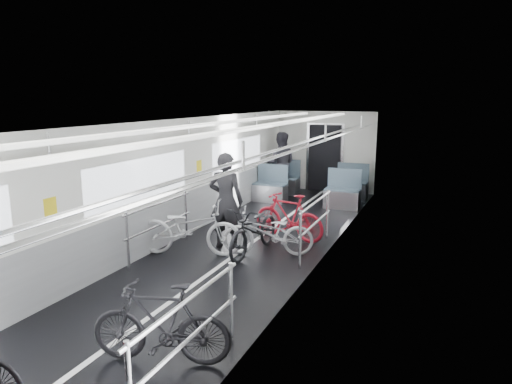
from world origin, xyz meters
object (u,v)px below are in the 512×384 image
person_seated (281,163)px  bike_aisle (255,229)px  bike_right_far (289,216)px  bike_right_near (161,323)px  bike_left_far (190,228)px  bike_right_mid (268,232)px  person_standing (226,201)px

person_seated → bike_aisle: bearing=90.0°
bike_right_far → person_seated: person_seated is taller
bike_right_near → bike_left_far: bearing=-169.7°
bike_right_mid → bike_aisle: (-0.26, -0.02, 0.03)m
bike_aisle → bike_right_far: bearing=78.9°
bike_right_near → bike_right_far: 4.68m
bike_right_mid → bike_aisle: 0.26m
bike_right_mid → bike_left_far: bearing=-87.6°
bike_right_far → person_standing: 1.40m
bike_left_far → bike_right_near: (1.51, -3.10, -0.04)m
bike_right_near → bike_right_far: bike_right_far is taller
bike_left_far → bike_right_mid: size_ratio=1.17×
bike_left_far → bike_right_far: (1.34, 1.58, -0.03)m
bike_right_mid → person_standing: bearing=-114.9°
bike_left_far → bike_right_mid: bearing=-84.3°
bike_right_far → bike_aisle: (-0.29, -1.06, -0.01)m
bike_right_mid → bike_right_far: (0.03, 1.05, 0.04)m
bike_aisle → person_seated: size_ratio=0.96×
bike_left_far → bike_right_near: size_ratio=1.24×
bike_left_far → bike_aisle: 1.17m
bike_right_mid → person_standing: (-0.89, 0.08, 0.49)m
person_standing → bike_right_far: bearing=-138.9°
bike_right_near → bike_aisle: size_ratio=0.87×
bike_left_far → bike_right_far: bearing=-56.6°
bike_left_far → bike_right_near: bearing=-170.2°
bike_aisle → person_seated: person_seated is taller
bike_right_near → person_seated: 8.93m
bike_right_far → bike_right_near: bearing=14.6°
bike_left_far → bike_right_mid: (1.31, 0.53, -0.07)m
bike_right_near → person_seated: (-1.82, 8.73, 0.45)m
person_standing → bike_right_near: bearing=100.9°
bike_right_mid → bike_right_far: bearing=159.0°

